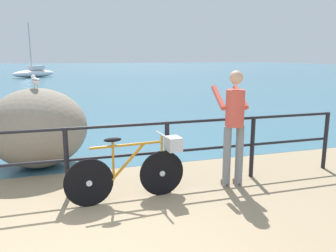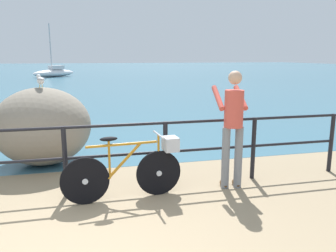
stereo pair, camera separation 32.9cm
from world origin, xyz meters
name	(u,v)px [view 1 (the left image)]	position (x,y,z in m)	size (l,w,h in m)	color
ground_plane	(63,88)	(0.00, 20.00, -0.05)	(120.00, 120.00, 0.10)	#937F60
sea_surface	(62,70)	(0.00, 47.69, 0.00)	(120.00, 90.00, 0.01)	#38667A
promenade_railing	(66,154)	(0.00, 1.62, 0.64)	(8.91, 0.07, 1.02)	black
bicycle	(137,167)	(0.93, 1.28, 0.46)	(1.70, 0.48, 0.92)	black
person_at_railing	(234,123)	(2.44, 1.34, 0.99)	(0.49, 0.66, 1.78)	slate
breakwater_boulder_main	(38,128)	(-0.47, 3.24, 0.71)	(1.75, 1.58, 1.43)	gray
seagull	(35,80)	(-0.44, 3.20, 1.57)	(0.20, 0.34, 0.23)	gold
sailboat	(34,73)	(-2.47, 31.14, 0.42)	(4.22, 3.81, 4.90)	white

